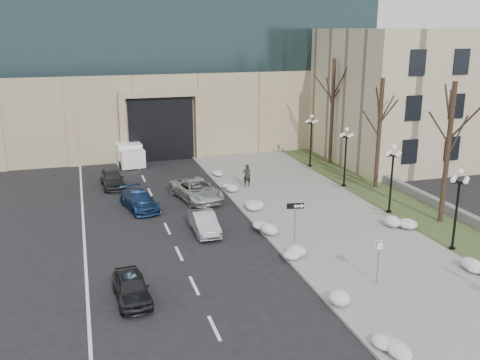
% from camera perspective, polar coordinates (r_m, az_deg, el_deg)
% --- Properties ---
extents(ground, '(160.00, 160.00, 0.00)m').
position_cam_1_polar(ground, '(23.79, 14.44, -15.10)').
color(ground, black).
rests_on(ground, ground).
extents(sidewalk, '(9.00, 40.00, 0.12)m').
position_cam_1_polar(sidewalk, '(36.50, 7.93, -3.43)').
color(sidewalk, '#979791').
rests_on(sidewalk, ground).
extents(curb, '(0.30, 40.00, 0.14)m').
position_cam_1_polar(curb, '(34.93, 1.18, -4.16)').
color(curb, '#979791').
rests_on(curb, ground).
extents(grass_strip, '(4.00, 40.00, 0.10)m').
position_cam_1_polar(grass_strip, '(39.57, 16.53, -2.43)').
color(grass_strip, '#354321').
rests_on(grass_strip, ground).
extents(stone_wall, '(0.50, 30.00, 0.70)m').
position_cam_1_polar(stone_wall, '(42.14, 17.37, -0.96)').
color(stone_wall, slate).
rests_on(stone_wall, ground).
extents(classical_building, '(22.00, 18.12, 12.00)m').
position_cam_1_polar(classical_building, '(56.37, 19.60, 8.84)').
color(classical_building, '#C2B091').
rests_on(classical_building, ground).
extents(car_a, '(1.69, 3.76, 1.26)m').
position_cam_1_polar(car_a, '(25.39, -11.49, -11.19)').
color(car_a, black).
rests_on(car_a, ground).
extents(car_b, '(1.37, 3.85, 1.26)m').
position_cam_1_polar(car_b, '(32.71, -3.83, -4.57)').
color(car_b, '#AAABB2').
rests_on(car_b, ground).
extents(car_c, '(2.65, 4.64, 1.27)m').
position_cam_1_polar(car_c, '(37.40, -10.69, -2.16)').
color(car_c, navy).
rests_on(car_c, ground).
extents(car_d, '(3.47, 5.70, 1.48)m').
position_cam_1_polar(car_d, '(38.89, -4.65, -1.06)').
color(car_d, '#B9B9B9').
rests_on(car_d, ground).
extents(car_e, '(1.81, 4.12, 1.38)m').
position_cam_1_polar(car_e, '(43.05, -13.44, 0.16)').
color(car_e, '#2B2B30').
rests_on(car_e, ground).
extents(pedestrian, '(0.68, 0.47, 1.78)m').
position_cam_1_polar(pedestrian, '(41.58, 0.73, 0.50)').
color(pedestrian, black).
rests_on(pedestrian, sidewalk).
extents(box_truck, '(2.75, 6.40, 1.97)m').
position_cam_1_polar(box_truck, '(50.70, -11.98, 2.92)').
color(box_truck, white).
rests_on(box_truck, ground).
extents(one_way_sign, '(1.02, 0.37, 2.74)m').
position_cam_1_polar(one_way_sign, '(29.86, 6.24, -3.34)').
color(one_way_sign, slate).
rests_on(one_way_sign, ground).
extents(keep_sign, '(0.50, 0.12, 2.34)m').
position_cam_1_polar(keep_sign, '(26.55, 14.60, -7.55)').
color(keep_sign, slate).
rests_on(keep_sign, ground).
extents(snow_clump_a, '(1.10, 1.60, 0.36)m').
position_cam_1_polar(snow_clump_a, '(22.21, 15.83, -16.74)').
color(snow_clump_a, silver).
rests_on(snow_clump_a, sidewalk).
extents(snow_clump_b, '(1.10, 1.60, 0.36)m').
position_cam_1_polar(snow_clump_b, '(25.35, 10.49, -12.02)').
color(snow_clump_b, silver).
rests_on(snow_clump_b, sidewalk).
extents(snow_clump_c, '(1.10, 1.60, 0.36)m').
position_cam_1_polar(snow_clump_c, '(29.14, 5.49, -7.96)').
color(snow_clump_c, silver).
rests_on(snow_clump_c, sidewalk).
extents(snow_clump_d, '(1.10, 1.60, 0.36)m').
position_cam_1_polar(snow_clump_d, '(32.81, 3.18, -5.11)').
color(snow_clump_d, silver).
rests_on(snow_clump_d, sidewalk).
extents(snow_clump_e, '(1.10, 1.60, 0.36)m').
position_cam_1_polar(snow_clump_e, '(36.68, 1.28, -2.79)').
color(snow_clump_e, silver).
rests_on(snow_clump_e, sidewalk).
extents(snow_clump_f, '(1.10, 1.60, 0.36)m').
position_cam_1_polar(snow_clump_f, '(40.75, -1.13, -0.86)').
color(snow_clump_f, silver).
rests_on(snow_clump_f, sidewalk).
extents(snow_clump_g, '(1.10, 1.60, 0.36)m').
position_cam_1_polar(snow_clump_g, '(44.85, -2.36, 0.70)').
color(snow_clump_g, silver).
rests_on(snow_clump_g, sidewalk).
extents(snow_clump_h, '(1.10, 1.60, 0.36)m').
position_cam_1_polar(snow_clump_h, '(29.98, 24.17, -8.67)').
color(snow_clump_h, silver).
rests_on(snow_clump_h, sidewalk).
extents(snow_clump_i, '(1.10, 1.60, 0.36)m').
position_cam_1_polar(snow_clump_i, '(34.56, 16.86, -4.69)').
color(snow_clump_i, silver).
rests_on(snow_clump_i, sidewalk).
extents(lamppost_a, '(1.18, 1.18, 4.76)m').
position_cam_1_polar(lamppost_a, '(31.59, 22.21, -1.83)').
color(lamppost_a, black).
rests_on(lamppost_a, ground).
extents(lamppost_b, '(1.18, 1.18, 4.76)m').
position_cam_1_polar(lamppost_b, '(36.63, 15.93, 1.09)').
color(lamppost_b, black).
rests_on(lamppost_b, ground).
extents(lamppost_c, '(1.18, 1.18, 4.76)m').
position_cam_1_polar(lamppost_c, '(42.07, 11.22, 3.28)').
color(lamppost_c, black).
rests_on(lamppost_c, ground).
extents(lamppost_d, '(1.18, 1.18, 4.76)m').
position_cam_1_polar(lamppost_d, '(47.78, 7.59, 4.94)').
color(lamppost_d, black).
rests_on(lamppost_d, ground).
extents(tree_near, '(3.20, 3.20, 9.00)m').
position_cam_1_polar(tree_near, '(35.33, 21.46, 4.65)').
color(tree_near, black).
rests_on(tree_near, ground).
extents(tree_mid, '(3.20, 3.20, 8.50)m').
position_cam_1_polar(tree_mid, '(41.85, 14.72, 6.39)').
color(tree_mid, black).
rests_on(tree_mid, ground).
extents(tree_far, '(3.20, 3.20, 9.50)m').
position_cam_1_polar(tree_far, '(48.69, 9.87, 8.72)').
color(tree_far, black).
rests_on(tree_far, ground).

